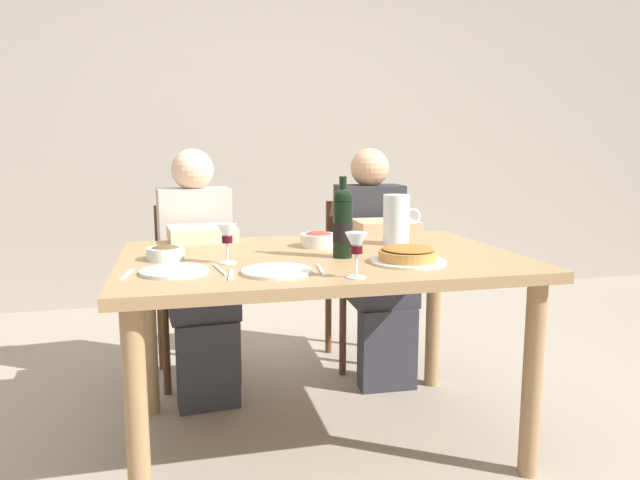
# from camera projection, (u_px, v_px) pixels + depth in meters

# --- Properties ---
(ground_plane) EXTENTS (8.00, 8.00, 0.00)m
(ground_plane) POSITION_uv_depth(u_px,v_px,m) (320.00, 440.00, 2.40)
(ground_plane) COLOR gray
(back_wall) EXTENTS (8.00, 0.10, 2.80)m
(back_wall) POSITION_uv_depth(u_px,v_px,m) (247.00, 114.00, 4.43)
(back_wall) COLOR #A3998E
(back_wall) RESTS_ON ground
(dining_table) EXTENTS (1.50, 1.00, 0.76)m
(dining_table) POSITION_uv_depth(u_px,v_px,m) (320.00, 278.00, 2.30)
(dining_table) COLOR #9E7A51
(dining_table) RESTS_ON ground
(wine_bottle) EXTENTS (0.07, 0.07, 0.30)m
(wine_bottle) POSITION_uv_depth(u_px,v_px,m) (343.00, 223.00, 2.22)
(wine_bottle) COLOR black
(wine_bottle) RESTS_ON dining_table
(water_pitcher) EXTENTS (0.17, 0.11, 0.21)m
(water_pitcher) POSITION_uv_depth(u_px,v_px,m) (396.00, 222.00, 2.52)
(water_pitcher) COLOR silver
(water_pitcher) RESTS_ON dining_table
(baked_tart) EXTENTS (0.27, 0.27, 0.06)m
(baked_tart) POSITION_uv_depth(u_px,v_px,m) (408.00, 255.00, 2.13)
(baked_tart) COLOR silver
(baked_tart) RESTS_ON dining_table
(salad_bowl) EXTENTS (0.15, 0.15, 0.06)m
(salad_bowl) POSITION_uv_depth(u_px,v_px,m) (319.00, 239.00, 2.47)
(salad_bowl) COLOR white
(salad_bowl) RESTS_ON dining_table
(olive_bowl) EXTENTS (0.14, 0.14, 0.05)m
(olive_bowl) POSITION_uv_depth(u_px,v_px,m) (166.00, 252.00, 2.19)
(olive_bowl) COLOR silver
(olive_bowl) RESTS_ON dining_table
(wine_glass_left_diner) EXTENTS (0.07, 0.07, 0.14)m
(wine_glass_left_diner) POSITION_uv_depth(u_px,v_px,m) (227.00, 236.00, 2.11)
(wine_glass_left_diner) COLOR silver
(wine_glass_left_diner) RESTS_ON dining_table
(wine_glass_right_diner) EXTENTS (0.07, 0.07, 0.15)m
(wine_glass_right_diner) POSITION_uv_depth(u_px,v_px,m) (356.00, 245.00, 1.88)
(wine_glass_right_diner) COLOR silver
(wine_glass_right_diner) RESTS_ON dining_table
(dinner_plate_left_setting) EXTENTS (0.23, 0.23, 0.01)m
(dinner_plate_left_setting) POSITION_uv_depth(u_px,v_px,m) (277.00, 271.00, 1.96)
(dinner_plate_left_setting) COLOR white
(dinner_plate_left_setting) RESTS_ON dining_table
(dinner_plate_right_setting) EXTENTS (0.22, 0.22, 0.01)m
(dinner_plate_right_setting) POSITION_uv_depth(u_px,v_px,m) (174.00, 271.00, 1.96)
(dinner_plate_right_setting) COLOR silver
(dinner_plate_right_setting) RESTS_ON dining_table
(fork_left_setting) EXTENTS (0.03, 0.16, 0.00)m
(fork_left_setting) POSITION_uv_depth(u_px,v_px,m) (231.00, 274.00, 1.93)
(fork_left_setting) COLOR silver
(fork_left_setting) RESTS_ON dining_table
(knife_left_setting) EXTENTS (0.03, 0.18, 0.00)m
(knife_left_setting) POSITION_uv_depth(u_px,v_px,m) (321.00, 270.00, 2.00)
(knife_left_setting) COLOR silver
(knife_left_setting) RESTS_ON dining_table
(knife_right_setting) EXTENTS (0.04, 0.18, 0.00)m
(knife_right_setting) POSITION_uv_depth(u_px,v_px,m) (220.00, 270.00, 2.00)
(knife_right_setting) COLOR silver
(knife_right_setting) RESTS_ON dining_table
(spoon_right_setting) EXTENTS (0.04, 0.16, 0.00)m
(spoon_right_setting) POSITION_uv_depth(u_px,v_px,m) (127.00, 274.00, 1.93)
(spoon_right_setting) COLOR silver
(spoon_right_setting) RESTS_ON dining_table
(chair_left) EXTENTS (0.43, 0.43, 0.87)m
(chair_left) POSITION_uv_depth(u_px,v_px,m) (194.00, 279.00, 3.06)
(chair_left) COLOR brown
(chair_left) RESTS_ON ground
(diner_left) EXTENTS (0.36, 0.53, 1.16)m
(diner_left) POSITION_uv_depth(u_px,v_px,m) (199.00, 265.00, 2.81)
(diner_left) COLOR #B7B2A8
(diner_left) RESTS_ON ground
(chair_right) EXTENTS (0.41, 0.41, 0.87)m
(chair_right) POSITION_uv_depth(u_px,v_px,m) (362.00, 269.00, 3.29)
(chair_right) COLOR brown
(chair_right) RESTS_ON ground
(diner_right) EXTENTS (0.35, 0.51, 1.16)m
(diner_right) POSITION_uv_depth(u_px,v_px,m) (375.00, 256.00, 3.04)
(diner_right) COLOR #2D2D33
(diner_right) RESTS_ON ground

